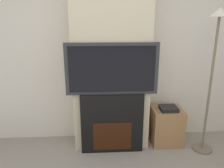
{
  "coord_description": "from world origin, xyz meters",
  "views": [
    {
      "loc": [
        -0.16,
        -0.94,
        1.67
      ],
      "look_at": [
        0.0,
        1.61,
        0.92
      ],
      "focal_mm": 35.0,
      "sensor_mm": 36.0,
      "label": 1
    }
  ],
  "objects_px": {
    "television": "(112,69)",
    "media_stand": "(166,125)",
    "floor_lamp": "(214,56)",
    "fireplace": "(112,123)"
  },
  "relations": [
    {
      "from": "fireplace",
      "to": "television",
      "type": "relative_size",
      "value": 0.71
    },
    {
      "from": "television",
      "to": "fireplace",
      "type": "bearing_deg",
      "value": 90.0
    },
    {
      "from": "fireplace",
      "to": "floor_lamp",
      "type": "bearing_deg",
      "value": -3.22
    },
    {
      "from": "television",
      "to": "floor_lamp",
      "type": "relative_size",
      "value": 0.62
    },
    {
      "from": "fireplace",
      "to": "media_stand",
      "type": "distance_m",
      "value": 0.79
    },
    {
      "from": "media_stand",
      "to": "fireplace",
      "type": "bearing_deg",
      "value": -169.05
    },
    {
      "from": "floor_lamp",
      "to": "television",
      "type": "bearing_deg",
      "value": 176.87
    },
    {
      "from": "television",
      "to": "media_stand",
      "type": "bearing_deg",
      "value": 11.1
    },
    {
      "from": "floor_lamp",
      "to": "media_stand",
      "type": "xyz_separation_m",
      "value": [
        -0.44,
        0.22,
        -1.0
      ]
    },
    {
      "from": "television",
      "to": "media_stand",
      "type": "distance_m",
      "value": 1.15
    }
  ]
}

